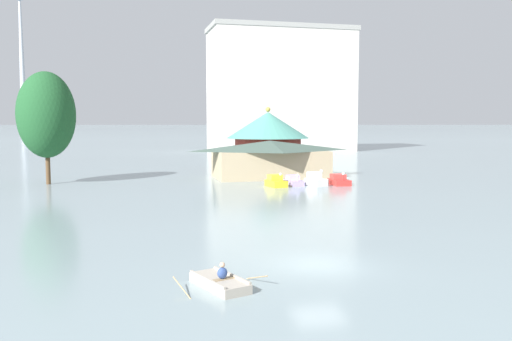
{
  "coord_description": "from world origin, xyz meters",
  "views": [
    {
      "loc": [
        -8.98,
        -23.66,
        6.78
      ],
      "look_at": [
        1.15,
        16.78,
        2.98
      ],
      "focal_mm": 38.23,
      "sensor_mm": 36.0,
      "label": 1
    }
  ],
  "objects_px": {
    "boathouse": "(270,158)",
    "background_building_block": "(281,90)",
    "green_roof_pavilion": "(268,137)",
    "distant_broadcast_tower": "(20,24)",
    "rowboat_with_rower": "(220,282)",
    "pedal_boat_white": "(316,180)",
    "shoreline_tree_tall_left": "(46,115)",
    "pedal_boat_lavender": "(294,181)",
    "pedal_boat_red": "(339,181)",
    "pedal_boat_yellow": "(276,182)"
  },
  "relations": [
    {
      "from": "rowboat_with_rower",
      "to": "pedal_boat_red",
      "type": "distance_m",
      "value": 37.39
    },
    {
      "from": "pedal_boat_white",
      "to": "shoreline_tree_tall_left",
      "type": "height_order",
      "value": "shoreline_tree_tall_left"
    },
    {
      "from": "shoreline_tree_tall_left",
      "to": "distant_broadcast_tower",
      "type": "height_order",
      "value": "distant_broadcast_tower"
    },
    {
      "from": "green_roof_pavilion",
      "to": "pedal_boat_yellow",
      "type": "bearing_deg",
      "value": -103.05
    },
    {
      "from": "rowboat_with_rower",
      "to": "green_roof_pavilion",
      "type": "distance_m",
      "value": 55.52
    },
    {
      "from": "pedal_boat_yellow",
      "to": "distant_broadcast_tower",
      "type": "bearing_deg",
      "value": -177.1
    },
    {
      "from": "green_roof_pavilion",
      "to": "distant_broadcast_tower",
      "type": "relative_size",
      "value": 0.07
    },
    {
      "from": "pedal_boat_yellow",
      "to": "boathouse",
      "type": "xyz_separation_m",
      "value": [
        1.84,
        8.8,
        1.83
      ]
    },
    {
      "from": "boathouse",
      "to": "shoreline_tree_tall_left",
      "type": "height_order",
      "value": "shoreline_tree_tall_left"
    },
    {
      "from": "green_roof_pavilion",
      "to": "distant_broadcast_tower",
      "type": "distance_m",
      "value": 358.93
    },
    {
      "from": "boathouse",
      "to": "background_building_block",
      "type": "bearing_deg",
      "value": 72.19
    },
    {
      "from": "rowboat_with_rower",
      "to": "background_building_block",
      "type": "xyz_separation_m",
      "value": [
        31.65,
        97.36,
        13.58
      ]
    },
    {
      "from": "pedal_boat_white",
      "to": "distant_broadcast_tower",
      "type": "xyz_separation_m",
      "value": [
        -85.32,
        361.99,
        73.67
      ]
    },
    {
      "from": "pedal_boat_white",
      "to": "boathouse",
      "type": "distance_m",
      "value": 9.38
    },
    {
      "from": "pedal_boat_yellow",
      "to": "pedal_boat_white",
      "type": "height_order",
      "value": "pedal_boat_white"
    },
    {
      "from": "pedal_boat_yellow",
      "to": "pedal_boat_red",
      "type": "height_order",
      "value": "pedal_boat_yellow"
    },
    {
      "from": "distant_broadcast_tower",
      "to": "boathouse",
      "type": "bearing_deg",
      "value": -76.8
    },
    {
      "from": "pedal_boat_lavender",
      "to": "background_building_block",
      "type": "distance_m",
      "value": 68.01
    },
    {
      "from": "rowboat_with_rower",
      "to": "distant_broadcast_tower",
      "type": "distance_m",
      "value": 407.14
    },
    {
      "from": "rowboat_with_rower",
      "to": "boathouse",
      "type": "xyz_separation_m",
      "value": [
        13.61,
        41.21,
        2.1
      ]
    },
    {
      "from": "rowboat_with_rower",
      "to": "shoreline_tree_tall_left",
      "type": "height_order",
      "value": "shoreline_tree_tall_left"
    },
    {
      "from": "pedal_boat_lavender",
      "to": "boathouse",
      "type": "distance_m",
      "value": 8.35
    },
    {
      "from": "pedal_boat_white",
      "to": "distant_broadcast_tower",
      "type": "relative_size",
      "value": 0.02
    },
    {
      "from": "green_roof_pavilion",
      "to": "shoreline_tree_tall_left",
      "type": "relative_size",
      "value": 0.97
    },
    {
      "from": "pedal_boat_lavender",
      "to": "background_building_block",
      "type": "relative_size",
      "value": 0.08
    },
    {
      "from": "rowboat_with_rower",
      "to": "pedal_boat_yellow",
      "type": "relative_size",
      "value": 1.4
    },
    {
      "from": "pedal_boat_white",
      "to": "rowboat_with_rower",
      "type": "bearing_deg",
      "value": -42.64
    },
    {
      "from": "shoreline_tree_tall_left",
      "to": "green_roof_pavilion",
      "type": "bearing_deg",
      "value": 23.89
    },
    {
      "from": "rowboat_with_rower",
      "to": "green_roof_pavilion",
      "type": "relative_size",
      "value": 0.33
    },
    {
      "from": "rowboat_with_rower",
      "to": "green_roof_pavilion",
      "type": "bearing_deg",
      "value": -36.8
    },
    {
      "from": "boathouse",
      "to": "background_building_block",
      "type": "relative_size",
      "value": 0.44
    },
    {
      "from": "boathouse",
      "to": "shoreline_tree_tall_left",
      "type": "bearing_deg",
      "value": -178.35
    },
    {
      "from": "rowboat_with_rower",
      "to": "pedal_boat_white",
      "type": "xyz_separation_m",
      "value": [
        16.11,
        32.34,
        0.35
      ]
    },
    {
      "from": "background_building_block",
      "to": "pedal_boat_lavender",
      "type": "bearing_deg",
      "value": -105.42
    },
    {
      "from": "pedal_boat_lavender",
      "to": "pedal_boat_red",
      "type": "relative_size",
      "value": 0.9
    },
    {
      "from": "pedal_boat_white",
      "to": "shoreline_tree_tall_left",
      "type": "distance_m",
      "value": 29.47
    },
    {
      "from": "boathouse",
      "to": "green_roof_pavilion",
      "type": "relative_size",
      "value": 1.22
    },
    {
      "from": "pedal_boat_yellow",
      "to": "pedal_boat_red",
      "type": "distance_m",
      "value": 6.98
    },
    {
      "from": "pedal_boat_red",
      "to": "shoreline_tree_tall_left",
      "type": "height_order",
      "value": "shoreline_tree_tall_left"
    },
    {
      "from": "boathouse",
      "to": "green_roof_pavilion",
      "type": "xyz_separation_m",
      "value": [
        2.89,
        11.62,
        2.14
      ]
    },
    {
      "from": "pedal_boat_white",
      "to": "shoreline_tree_tall_left",
      "type": "xyz_separation_m",
      "value": [
        -27.48,
        8.15,
        6.85
      ]
    },
    {
      "from": "green_roof_pavilion",
      "to": "boathouse",
      "type": "bearing_deg",
      "value": -103.98
    },
    {
      "from": "boathouse",
      "to": "background_building_block",
      "type": "height_order",
      "value": "background_building_block"
    },
    {
      "from": "rowboat_with_rower",
      "to": "distant_broadcast_tower",
      "type": "height_order",
      "value": "distant_broadcast_tower"
    },
    {
      "from": "distant_broadcast_tower",
      "to": "pedal_boat_white",
      "type": "bearing_deg",
      "value": -76.74
    },
    {
      "from": "pedal_boat_red",
      "to": "background_building_block",
      "type": "bearing_deg",
      "value": 170.57
    },
    {
      "from": "pedal_boat_yellow",
      "to": "green_roof_pavilion",
      "type": "bearing_deg",
      "value": 157.23
    },
    {
      "from": "pedal_boat_red",
      "to": "shoreline_tree_tall_left",
      "type": "xyz_separation_m",
      "value": [
        -30.11,
        8.14,
        6.98
      ]
    },
    {
      "from": "shoreline_tree_tall_left",
      "to": "distant_broadcast_tower",
      "type": "bearing_deg",
      "value": 99.28
    },
    {
      "from": "boathouse",
      "to": "background_building_block",
      "type": "distance_m",
      "value": 60.08
    }
  ]
}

